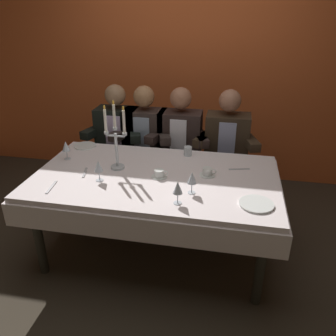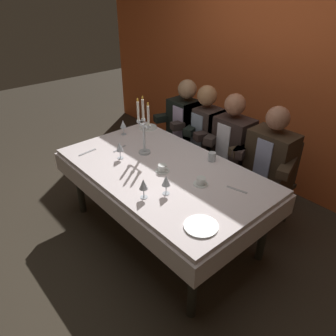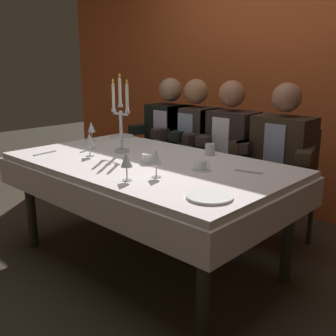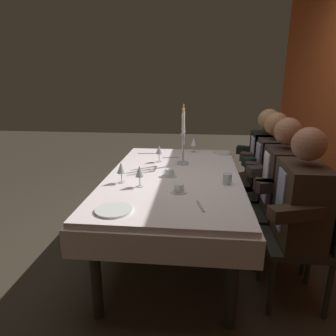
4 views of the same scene
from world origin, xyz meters
name	(u,v)px [view 1 (image 1 of 4)]	position (x,y,z in m)	size (l,w,h in m)	color
ground_plane	(157,250)	(0.00, 0.00, 0.00)	(12.00, 12.00, 0.00)	#383025
back_wall	(187,63)	(0.00, 1.66, 1.35)	(6.00, 0.12, 2.70)	#D35929
dining_table	(156,188)	(0.00, 0.00, 0.62)	(1.94, 1.14, 0.74)	white
candelabra	(116,142)	(-0.33, 0.06, 0.97)	(0.19, 0.11, 0.56)	silver
dinner_plate_0	(85,146)	(-0.79, 0.45, 0.75)	(0.20, 0.20, 0.01)	white
dinner_plate_1	(256,204)	(0.76, -0.31, 0.75)	(0.23, 0.23, 0.01)	white
wine_glass_0	(178,188)	(0.24, -0.39, 0.85)	(0.07, 0.07, 0.16)	silver
wine_glass_1	(66,147)	(-0.82, 0.15, 0.85)	(0.07, 0.07, 0.16)	silver
wine_glass_2	(192,178)	(0.32, -0.23, 0.85)	(0.07, 0.07, 0.16)	silver
wine_glass_3	(98,167)	(-0.39, -0.18, 0.86)	(0.07, 0.07, 0.16)	silver
water_tumbler_0	(188,151)	(0.19, 0.43, 0.78)	(0.07, 0.07, 0.08)	silver
coffee_cup_0	(159,174)	(0.04, -0.03, 0.77)	(0.13, 0.12, 0.06)	white
coffee_cup_1	(208,172)	(0.40, 0.07, 0.77)	(0.13, 0.12, 0.06)	white
knife_0	(51,187)	(-0.70, -0.35, 0.74)	(0.19, 0.02, 0.01)	#B7B7BC
fork_1	(85,173)	(-0.56, -0.07, 0.74)	(0.17, 0.02, 0.01)	#B7B7BC
spoon_2	(239,169)	(0.65, 0.22, 0.74)	(0.17, 0.02, 0.01)	#B7B7BC
seated_diner_0	(118,133)	(-0.61, 0.89, 0.74)	(0.63, 0.48, 1.24)	#282720
seated_diner_1	(145,135)	(-0.31, 0.89, 0.74)	(0.63, 0.48, 1.24)	#282720
seated_diner_2	(180,137)	(0.05, 0.89, 0.74)	(0.63, 0.48, 1.24)	#282720
seated_diner_3	(227,140)	(0.52, 0.89, 0.74)	(0.63, 0.48, 1.24)	#282720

